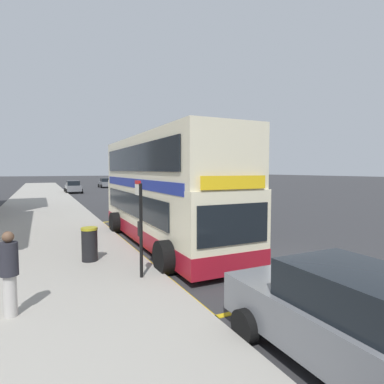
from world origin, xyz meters
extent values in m
plane|color=#333335|center=(0.00, 32.00, 0.00)|extent=(260.00, 260.00, 0.00)
cube|color=#A39E93|center=(-7.00, 32.00, 0.07)|extent=(6.00, 76.00, 0.14)
cube|color=beige|center=(-2.45, 4.07, 1.35)|extent=(2.51, 10.55, 2.30)
cube|color=beige|center=(-2.45, 4.07, 3.45)|extent=(2.49, 10.34, 1.90)
cube|color=maroon|center=(-2.45, 4.07, 0.50)|extent=(2.53, 10.57, 0.60)
cube|color=navy|center=(-2.45, 4.07, 2.52)|extent=(2.54, 9.70, 0.36)
cube|color=black|center=(-3.73, 4.47, 1.65)|extent=(0.04, 8.44, 0.90)
cube|color=black|center=(-3.73, 4.07, 3.50)|extent=(0.04, 9.28, 1.00)
cube|color=black|center=(-2.45, -1.23, 1.60)|extent=(2.21, 0.04, 1.10)
cube|color=yellow|center=(-2.45, -1.23, 2.72)|extent=(2.01, 0.04, 0.36)
cylinder|color=black|center=(-3.80, 0.27, 0.50)|extent=(0.56, 1.00, 1.00)
cylinder|color=black|center=(-1.10, 0.27, 0.50)|extent=(0.56, 1.00, 1.00)
cylinder|color=black|center=(-3.80, 6.97, 0.50)|extent=(0.56, 1.00, 1.00)
cylinder|color=black|center=(-1.10, 6.97, 0.50)|extent=(0.56, 1.00, 1.00)
cube|color=gold|center=(-3.92, 3.82, 0.01)|extent=(0.16, 13.28, 0.01)
cube|color=gold|center=(-1.04, 3.82, 0.01)|extent=(0.16, 13.28, 0.01)
cube|color=gold|center=(-2.48, -2.74, 0.01)|extent=(3.04, 0.16, 0.01)
cube|color=gold|center=(-2.48, 10.38, 0.01)|extent=(3.04, 0.16, 0.01)
cylinder|color=black|center=(-4.67, -0.09, 1.42)|extent=(0.09, 0.09, 2.55)
cube|color=silver|center=(-4.67, 0.17, 2.51)|extent=(0.05, 0.42, 0.30)
cube|color=red|center=(-4.67, 0.17, 2.71)|extent=(0.05, 0.42, 0.10)
cube|color=black|center=(-4.67, 0.01, 1.44)|extent=(0.06, 0.28, 0.40)
cube|color=slate|center=(-3.19, 35.95, 0.66)|extent=(1.76, 4.20, 0.72)
cube|color=black|center=(-3.19, 35.85, 1.32)|extent=(1.52, 1.90, 0.60)
cylinder|color=black|center=(-4.13, 37.25, 0.30)|extent=(0.22, 0.60, 0.60)
cylinder|color=black|center=(-2.26, 37.25, 0.30)|extent=(0.22, 0.60, 0.60)
cylinder|color=black|center=(-4.13, 34.65, 0.30)|extent=(0.22, 0.60, 0.60)
cylinder|color=black|center=(-2.26, 34.65, 0.30)|extent=(0.22, 0.60, 0.60)
cube|color=slate|center=(3.07, 47.26, 0.66)|extent=(1.76, 4.20, 0.72)
cube|color=black|center=(3.07, 47.16, 1.32)|extent=(1.52, 1.90, 0.60)
cylinder|color=black|center=(2.13, 48.56, 0.30)|extent=(0.22, 0.60, 0.60)
cylinder|color=black|center=(4.00, 48.56, 0.30)|extent=(0.22, 0.60, 0.60)
cylinder|color=black|center=(2.13, 45.96, 0.30)|extent=(0.22, 0.60, 0.60)
cylinder|color=black|center=(4.00, 45.96, 0.30)|extent=(0.22, 0.60, 0.60)
cube|color=slate|center=(-2.95, -5.09, 0.66)|extent=(1.76, 4.20, 0.72)
cube|color=black|center=(-2.95, -5.19, 1.32)|extent=(1.52, 1.90, 0.60)
cylinder|color=black|center=(-3.89, -3.79, 0.30)|extent=(0.22, 0.60, 0.60)
cylinder|color=black|center=(-2.02, -3.79, 0.30)|extent=(0.22, 0.60, 0.60)
cylinder|color=#B7B2AD|center=(-7.67, -1.17, 0.56)|extent=(0.24, 0.24, 0.83)
cylinder|color=#26262D|center=(-7.67, -1.17, 1.30)|extent=(0.34, 0.34, 0.66)
sphere|color=brown|center=(-7.67, -1.17, 1.74)|extent=(0.22, 0.22, 0.22)
cylinder|color=black|center=(-5.71, 2.14, 0.64)|extent=(0.50, 0.50, 1.00)
cylinder|color=#A5991E|center=(-5.71, 2.14, 1.18)|extent=(0.52, 0.52, 0.08)
camera|label=1|loc=(-7.07, -8.21, 3.05)|focal=29.43mm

